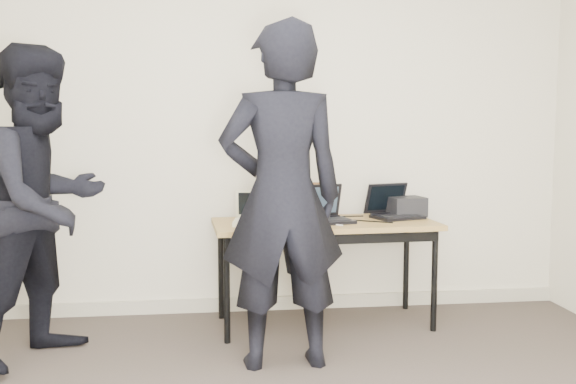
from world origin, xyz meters
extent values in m
cube|color=beige|center=(0.00, 2.27, 1.35)|extent=(4.50, 0.05, 2.70)
cube|color=olive|center=(0.38, 1.84, 0.70)|extent=(1.53, 0.73, 0.03)
cylinder|color=black|center=(-0.30, 1.54, 0.34)|extent=(0.04, 0.04, 0.68)
cylinder|color=black|center=(1.08, 1.61, 0.34)|extent=(0.04, 0.04, 0.68)
cylinder|color=black|center=(-0.32, 2.07, 0.34)|extent=(0.04, 0.04, 0.68)
cylinder|color=black|center=(1.05, 2.14, 0.34)|extent=(0.04, 0.04, 0.68)
cube|color=black|center=(0.39, 1.56, 0.64)|extent=(1.40, 0.09, 0.06)
cube|color=beige|center=(-0.11, 1.76, 0.74)|extent=(0.30, 0.26, 0.03)
cube|color=beige|center=(-0.11, 1.73, 0.75)|extent=(0.23, 0.15, 0.01)
cube|color=beige|center=(-0.09, 1.88, 0.84)|extent=(0.27, 0.08, 0.19)
cube|color=black|center=(-0.09, 1.88, 0.84)|extent=(0.23, 0.06, 0.15)
cube|color=beige|center=(-0.09, 1.87, 0.75)|extent=(0.24, 0.05, 0.01)
cube|color=black|center=(0.39, 1.78, 0.73)|extent=(0.37, 0.31, 0.02)
cube|color=black|center=(0.40, 1.75, 0.74)|extent=(0.29, 0.19, 0.01)
cube|color=black|center=(0.35, 1.93, 0.85)|extent=(0.33, 0.15, 0.23)
cube|color=#26333F|center=(0.36, 1.92, 0.86)|extent=(0.28, 0.12, 0.19)
cube|color=black|center=(0.36, 1.90, 0.74)|extent=(0.28, 0.08, 0.02)
cube|color=black|center=(0.91, 1.92, 0.73)|extent=(0.38, 0.32, 0.02)
cube|color=black|center=(0.92, 1.89, 0.74)|extent=(0.29, 0.20, 0.01)
cube|color=black|center=(0.87, 2.06, 0.85)|extent=(0.33, 0.18, 0.22)
cube|color=black|center=(0.87, 2.05, 0.85)|extent=(0.28, 0.14, 0.18)
cube|color=black|center=(0.88, 2.03, 0.74)|extent=(0.28, 0.10, 0.02)
cube|color=brown|center=(0.20, 2.06, 0.84)|extent=(0.37, 0.18, 0.24)
cube|color=brown|center=(0.20, 2.00, 0.94)|extent=(0.36, 0.10, 0.07)
cube|color=brown|center=(0.36, 2.07, 0.82)|extent=(0.02, 0.10, 0.02)
ellipsoid|color=white|center=(0.23, 2.06, 1.00)|extent=(0.13, 0.10, 0.08)
cube|color=black|center=(1.01, 2.02, 0.79)|extent=(0.27, 0.24, 0.14)
cube|color=black|center=(0.16, 1.66, 0.74)|extent=(0.09, 0.06, 0.03)
cube|color=black|center=(-0.04, 1.87, 0.72)|extent=(0.24, 0.25, 0.01)
cube|color=silver|center=(0.37, 1.72, 0.72)|extent=(0.19, 0.17, 0.01)
cube|color=black|center=(0.68, 1.79, 0.72)|extent=(0.29, 0.18, 0.01)
cube|color=black|center=(0.57, 2.04, 0.72)|extent=(0.25, 0.01, 0.01)
imported|color=black|center=(0.01, 1.14, 0.97)|extent=(0.74, 0.51, 1.95)
imported|color=black|center=(-1.35, 1.44, 0.92)|extent=(1.07, 1.12, 1.83)
cube|color=#AAA38D|center=(0.00, 2.23, 0.05)|extent=(4.50, 0.03, 0.10)
camera|label=1|loc=(-0.39, -2.42, 1.38)|focal=40.00mm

